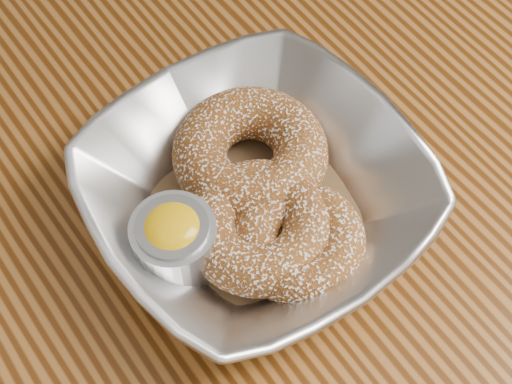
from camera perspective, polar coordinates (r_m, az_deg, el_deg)
table at (r=0.64m, az=-6.65°, el=-5.36°), size 1.20×0.80×0.75m
serving_bowl at (r=0.52m, az=-0.00°, el=-0.17°), size 0.22×0.22×0.05m
parchment at (r=0.54m, az=-0.00°, el=-1.17°), size 0.20×0.20×0.00m
donut_back at (r=0.54m, az=-0.43°, el=2.82°), size 0.14×0.14×0.04m
donut_front at (r=0.51m, az=3.06°, el=-3.59°), size 0.12×0.12×0.03m
donut_extra at (r=0.51m, az=0.26°, el=-2.54°), size 0.13×0.13×0.04m
ramekin at (r=0.50m, az=-5.93°, el=-3.63°), size 0.05×0.05×0.05m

